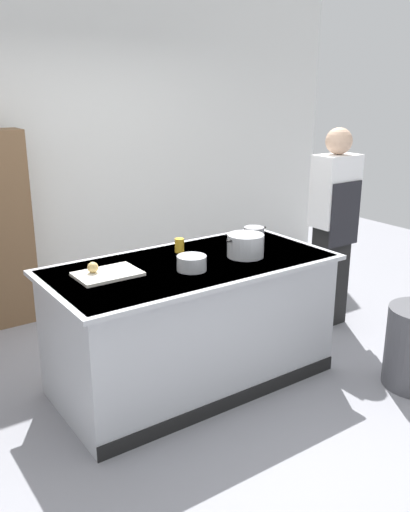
# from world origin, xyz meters

# --- Properties ---
(ground_plane) EXTENTS (10.00, 10.00, 0.00)m
(ground_plane) POSITION_xyz_m (0.00, 0.00, 0.00)
(ground_plane) COLOR gray
(back_wall) EXTENTS (6.40, 0.12, 3.00)m
(back_wall) POSITION_xyz_m (0.00, 2.10, 1.50)
(back_wall) COLOR white
(back_wall) RESTS_ON ground_plane
(counter_island) EXTENTS (1.98, 0.98, 0.90)m
(counter_island) POSITION_xyz_m (0.00, -0.00, 0.47)
(counter_island) COLOR #B7BABF
(counter_island) RESTS_ON ground_plane
(cutting_board) EXTENTS (0.40, 0.28, 0.02)m
(cutting_board) POSITION_xyz_m (-0.58, 0.09, 0.91)
(cutting_board) COLOR silver
(cutting_board) RESTS_ON counter_island
(onion) EXTENTS (0.07, 0.07, 0.07)m
(onion) POSITION_xyz_m (-0.66, 0.13, 0.96)
(onion) COLOR tan
(onion) RESTS_ON cutting_board
(stock_pot) EXTENTS (0.32, 0.26, 0.16)m
(stock_pot) POSITION_xyz_m (0.39, -0.10, 0.98)
(stock_pot) COLOR #B7BABF
(stock_pot) RESTS_ON counter_island
(sauce_pan) EXTENTS (0.22, 0.16, 0.11)m
(sauce_pan) POSITION_xyz_m (0.69, 0.18, 0.95)
(sauce_pan) COLOR #99999E
(sauce_pan) RESTS_ON counter_island
(mixing_bowl) EXTENTS (0.19, 0.19, 0.10)m
(mixing_bowl) POSITION_xyz_m (-0.09, -0.13, 0.95)
(mixing_bowl) COLOR #B7BABF
(mixing_bowl) RESTS_ON counter_island
(juice_cup) EXTENTS (0.07, 0.07, 0.10)m
(juice_cup) POSITION_xyz_m (0.06, 0.26, 0.95)
(juice_cup) COLOR yellow
(juice_cup) RESTS_ON counter_island
(person_chef) EXTENTS (0.38, 0.25, 1.72)m
(person_chef) POSITION_xyz_m (1.56, 0.16, 0.91)
(person_chef) COLOR black
(person_chef) RESTS_ON ground_plane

